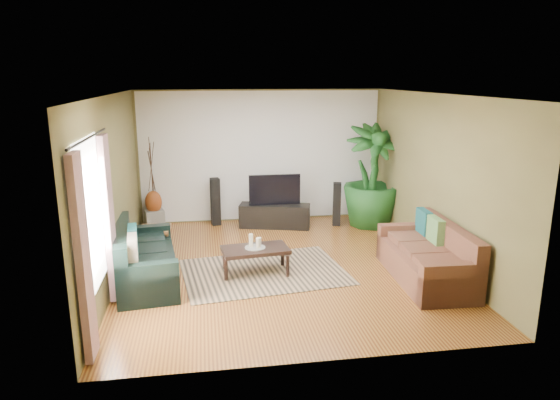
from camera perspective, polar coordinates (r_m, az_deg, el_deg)
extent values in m
plane|color=#9B6428|center=(8.05, 0.22, -7.62)|extent=(5.50, 5.50, 0.00)
plane|color=white|center=(7.48, 0.24, 11.98)|extent=(5.50, 5.50, 0.00)
plane|color=brown|center=(10.33, -2.18, 5.02)|extent=(5.00, 0.00, 5.00)
plane|color=brown|center=(5.05, 5.16, -4.76)|extent=(5.00, 0.00, 5.00)
plane|color=brown|center=(7.67, -18.54, 1.12)|extent=(0.00, 5.50, 5.50)
plane|color=brown|center=(8.41, 17.32, 2.29)|extent=(0.00, 5.50, 5.50)
plane|color=white|center=(10.32, -2.17, 5.02)|extent=(4.90, 0.00, 4.90)
plane|color=white|center=(6.13, -20.78, -1.74)|extent=(0.00, 1.80, 1.80)
cube|color=gray|center=(5.50, -21.59, -6.34)|extent=(0.08, 0.35, 2.20)
cube|color=gray|center=(6.90, -18.97, -2.05)|extent=(0.08, 0.35, 2.20)
cylinder|color=black|center=(5.96, -21.06, 6.64)|extent=(0.03, 1.90, 0.03)
cube|color=black|center=(7.62, -15.06, -5.97)|extent=(1.04, 1.98, 0.85)
cube|color=brown|center=(7.73, 16.35, -5.78)|extent=(0.95, 1.98, 0.85)
cube|color=#9D7F5C|center=(7.83, -1.83, -8.20)|extent=(2.66, 2.04, 0.01)
cube|color=black|center=(7.73, -2.84, -6.92)|extent=(1.07, 0.67, 0.41)
cylinder|color=gray|center=(7.66, -2.86, -5.44)|extent=(0.31, 0.31, 0.01)
cylinder|color=white|center=(7.65, -3.34, -4.62)|extent=(0.06, 0.06, 0.20)
cylinder|color=#F3E7CD|center=(7.60, -2.53, -4.92)|extent=(0.06, 0.06, 0.16)
cylinder|color=silver|center=(7.70, -2.39, -4.77)|extent=(0.06, 0.06, 0.13)
cube|color=black|center=(10.01, -0.60, -1.82)|extent=(1.46, 0.76, 0.47)
cube|color=black|center=(9.89, -0.62, 1.20)|extent=(1.03, 0.06, 0.61)
cube|color=black|center=(10.19, -7.39, -0.18)|extent=(0.21, 0.22, 0.97)
cube|color=black|center=(10.15, 6.51, -0.47)|extent=(0.20, 0.21, 0.88)
imported|color=#18481A|center=(10.12, 10.44, 2.73)|extent=(1.28, 1.28, 2.05)
cylinder|color=black|center=(10.33, 10.23, -2.04)|extent=(0.38, 0.38, 0.29)
cube|color=gray|center=(10.32, -14.14, -2.07)|extent=(0.44, 0.44, 0.36)
ellipsoid|color=brown|center=(10.23, -14.26, -0.23)|extent=(0.33, 0.33, 0.46)
cube|color=brown|center=(8.63, -14.00, -4.70)|extent=(0.51, 0.51, 0.51)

